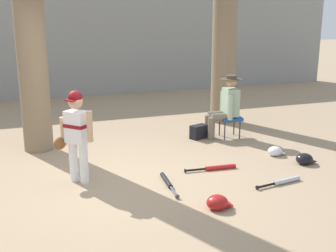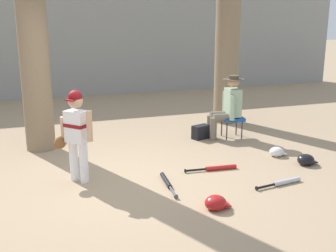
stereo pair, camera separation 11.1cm
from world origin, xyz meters
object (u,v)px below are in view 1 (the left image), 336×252
(bat_red_barrel, at_px, (217,168))
(handbag_beside_stool, at_px, (199,132))
(batting_helmet_red, at_px, (217,202))
(young_ballplayer, at_px, (76,131))
(batting_helmet_black, at_px, (304,159))
(folding_stool, at_px, (230,119))
(bat_aluminum_silver, at_px, (283,181))
(batting_helmet_white, at_px, (275,151))
(seated_spectator, at_px, (225,105))
(tree_behind_spectator, at_px, (225,23))
(bat_black_composite, at_px, (167,182))

(bat_red_barrel, bearing_deg, handbag_beside_stool, 74.74)
(bat_red_barrel, relative_size, batting_helmet_red, 2.56)
(young_ballplayer, relative_size, batting_helmet_black, 4.07)
(folding_stool, bearing_deg, handbag_beside_stool, 168.05)
(bat_aluminum_silver, relative_size, batting_helmet_white, 2.64)
(young_ballplayer, relative_size, bat_aluminum_silver, 1.71)
(handbag_beside_stool, relative_size, batting_helmet_white, 1.18)
(bat_aluminum_silver, xyz_separation_m, batting_helmet_white, (0.60, 1.10, 0.04))
(bat_red_barrel, bearing_deg, seated_spectator, 58.69)
(tree_behind_spectator, relative_size, batting_helmet_black, 15.92)
(young_ballplayer, xyz_separation_m, bat_red_barrel, (2.04, -0.24, -0.71))
(seated_spectator, height_order, batting_helmet_black, seated_spectator)
(batting_helmet_white, bearing_deg, young_ballplayer, -179.35)
(bat_red_barrel, bearing_deg, young_ballplayer, 173.20)
(folding_stool, bearing_deg, bat_aluminum_silver, -99.86)
(tree_behind_spectator, relative_size, handbag_beside_stool, 15.01)
(bat_red_barrel, relative_size, bat_aluminum_silver, 1.07)
(batting_helmet_black, bearing_deg, batting_helmet_white, 110.38)
(bat_red_barrel, height_order, bat_black_composite, same)
(seated_spectator, xyz_separation_m, bat_aluminum_silver, (-0.31, -2.36, -0.61))
(tree_behind_spectator, bearing_deg, bat_red_barrel, -118.63)
(tree_behind_spectator, relative_size, young_ballplayer, 3.91)
(bat_black_composite, bearing_deg, young_ballplayer, 155.42)
(tree_behind_spectator, bearing_deg, batting_helmet_red, -117.89)
(bat_red_barrel, bearing_deg, batting_helmet_black, -9.53)
(bat_aluminum_silver, distance_m, batting_helmet_black, 0.98)
(young_ballplayer, xyz_separation_m, bat_black_composite, (1.14, -0.52, -0.71))
(seated_spectator, xyz_separation_m, handbag_beside_stool, (-0.49, 0.11, -0.51))
(folding_stool, distance_m, handbag_beside_stool, 0.64)
(tree_behind_spectator, height_order, batting_helmet_white, tree_behind_spectator)
(tree_behind_spectator, relative_size, bat_red_barrel, 6.22)
(batting_helmet_black, bearing_deg, bat_black_composite, -178.98)
(bat_red_barrel, bearing_deg, batting_helmet_white, 12.85)
(bat_aluminum_silver, relative_size, batting_helmet_red, 2.38)
(bat_red_barrel, xyz_separation_m, batting_helmet_black, (1.42, -0.24, 0.05))
(bat_red_barrel, distance_m, batting_helmet_black, 1.44)
(young_ballplayer, xyz_separation_m, seated_spectator, (2.98, 1.30, -0.10))
(bat_red_barrel, bearing_deg, batting_helmet_red, -116.15)
(bat_black_composite, distance_m, bat_aluminum_silver, 1.62)
(tree_behind_spectator, height_order, bat_red_barrel, tree_behind_spectator)
(bat_red_barrel, distance_m, bat_aluminum_silver, 1.03)
(bat_red_barrel, relative_size, batting_helmet_white, 2.84)
(tree_behind_spectator, xyz_separation_m, batting_helmet_black, (-0.08, -2.99, -2.04))
(batting_helmet_red, bearing_deg, bat_aluminum_silver, 17.69)
(young_ballplayer, relative_size, folding_stool, 2.90)
(bat_aluminum_silver, bearing_deg, seated_spectator, 82.51)
(tree_behind_spectator, bearing_deg, bat_black_composite, -128.38)
(bat_red_barrel, distance_m, batting_helmet_white, 1.26)
(young_ballplayer, height_order, bat_black_composite, young_ballplayer)
(bat_aluminum_silver, xyz_separation_m, batting_helmet_red, (-1.22, -0.39, 0.05))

